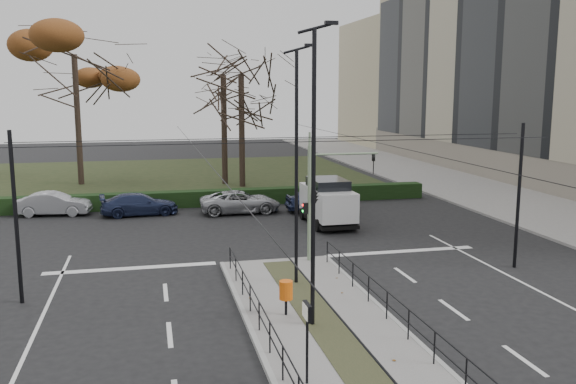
% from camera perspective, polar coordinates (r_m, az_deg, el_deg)
% --- Properties ---
extents(ground, '(140.00, 140.00, 0.00)m').
position_cam_1_polar(ground, '(21.72, 1.46, -10.13)').
color(ground, black).
rests_on(ground, ground).
extents(median_island, '(4.40, 15.00, 0.14)m').
position_cam_1_polar(median_island, '(19.44, 3.34, -12.34)').
color(median_island, slate).
rests_on(median_island, ground).
extents(sidewalk_east, '(8.00, 90.00, 0.14)m').
position_cam_1_polar(sidewalk_east, '(48.31, 15.81, 0.55)').
color(sidewalk_east, slate).
rests_on(sidewalk_east, ground).
extents(park, '(38.00, 26.00, 0.10)m').
position_cam_1_polar(park, '(52.32, -13.79, 1.28)').
color(park, '#222D16').
rests_on(park, ground).
extents(hedge, '(38.00, 1.00, 1.00)m').
position_cam_1_polar(hedge, '(39.01, -14.04, -0.80)').
color(hedge, black).
rests_on(hedge, ground).
extents(apartment_block, '(13.09, 52.10, 21.64)m').
position_cam_1_polar(apartment_block, '(54.95, 24.66, 11.91)').
color(apartment_block, tan).
rests_on(apartment_block, ground).
extents(median_railing, '(4.14, 13.24, 0.92)m').
position_cam_1_polar(median_railing, '(19.03, 3.45, -9.92)').
color(median_railing, black).
rests_on(median_railing, median_island).
extents(catenary, '(20.00, 34.00, 6.00)m').
position_cam_1_polar(catenary, '(22.37, 0.47, -0.48)').
color(catenary, black).
rests_on(catenary, ground).
extents(traffic_light, '(3.32, 1.91, 4.89)m').
position_cam_1_polar(traffic_light, '(25.60, 2.62, -0.20)').
color(traffic_light, gray).
rests_on(traffic_light, median_island).
extents(litter_bin, '(0.44, 0.44, 1.13)m').
position_cam_1_polar(litter_bin, '(19.79, -0.19, -9.22)').
color(litter_bin, black).
rests_on(litter_bin, median_island).
extents(info_panel, '(0.12, 0.54, 2.07)m').
position_cam_1_polar(info_panel, '(15.14, 1.79, -11.95)').
color(info_panel, black).
rests_on(info_panel, median_island).
extents(streetlamp_median_near, '(0.76, 0.16, 9.12)m').
position_cam_1_polar(streetlamp_median_near, '(18.10, 2.46, 1.49)').
color(streetlamp_median_near, black).
rests_on(streetlamp_median_near, median_island).
extents(streetlamp_median_far, '(0.73, 0.15, 8.79)m').
position_cam_1_polar(streetlamp_median_far, '(22.23, 0.84, 2.56)').
color(streetlamp_median_far, black).
rests_on(streetlamp_median_far, median_island).
extents(parked_car_second, '(4.32, 1.93, 1.38)m').
position_cam_1_polar(parked_car_second, '(38.42, -21.06, -1.03)').
color(parked_car_second, '#9D9FA4').
rests_on(parked_car_second, ground).
extents(parked_car_third, '(4.62, 2.19, 1.30)m').
position_cam_1_polar(parked_car_third, '(36.97, -13.74, -1.12)').
color(parked_car_third, '#1F2849').
rests_on(parked_car_third, ground).
extents(parked_car_fourth, '(4.82, 2.23, 1.34)m').
position_cam_1_polar(parked_car_fourth, '(36.68, -4.48, -0.93)').
color(parked_car_fourth, '#9D9FA4').
rests_on(parked_car_fourth, ground).
extents(white_van, '(2.23, 4.83, 2.54)m').
position_cam_1_polar(white_van, '(33.37, 3.73, -0.83)').
color(white_van, silver).
rests_on(white_van, ground).
extents(rust_tree, '(10.60, 10.60, 12.94)m').
position_cam_1_polar(rust_tree, '(49.44, -19.38, 12.05)').
color(rust_tree, black).
rests_on(rust_tree, park).
extents(bare_tree_center, '(6.92, 6.92, 11.07)m').
position_cam_1_polar(bare_tree_center, '(47.21, -6.06, 10.10)').
color(bare_tree_center, black).
rests_on(bare_tree_center, park).
extents(bare_tree_near, '(7.60, 7.60, 11.12)m').
position_cam_1_polar(bare_tree_near, '(45.70, -4.40, 10.19)').
color(bare_tree_near, black).
rests_on(bare_tree_near, park).
extents(parked_car_fifth, '(4.34, 1.83, 1.47)m').
position_cam_1_polar(parked_car_fifth, '(37.11, 3.09, -0.69)').
color(parked_car_fifth, '#1F2849').
rests_on(parked_car_fifth, ground).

